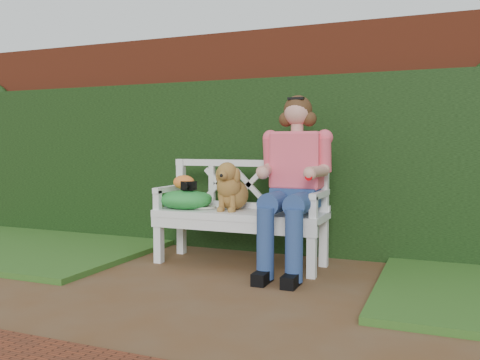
% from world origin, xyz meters
% --- Properties ---
extents(ground, '(60.00, 60.00, 0.00)m').
position_xyz_m(ground, '(0.00, 0.00, 0.00)').
color(ground, '#56331A').
extents(brick_wall, '(10.00, 0.30, 2.20)m').
position_xyz_m(brick_wall, '(0.00, 1.90, 1.10)').
color(brick_wall, maroon).
rests_on(brick_wall, ground).
extents(ivy_hedge, '(10.00, 0.18, 1.70)m').
position_xyz_m(ivy_hedge, '(0.00, 1.68, 0.85)').
color(ivy_hedge, '#1E3D15').
rests_on(ivy_hedge, ground).
extents(grass_left, '(2.60, 2.00, 0.05)m').
position_xyz_m(grass_left, '(-2.40, 0.90, 0.03)').
color(grass_left, '#356022').
rests_on(grass_left, ground).
extents(garden_bench, '(1.58, 0.61, 0.48)m').
position_xyz_m(garden_bench, '(-0.12, 1.04, 0.24)').
color(garden_bench, white).
rests_on(garden_bench, ground).
extents(seated_woman, '(0.78, 0.94, 1.48)m').
position_xyz_m(seated_woman, '(0.39, 1.02, 0.74)').
color(seated_woman, red).
rests_on(seated_woman, ground).
extents(dog, '(0.39, 0.46, 0.43)m').
position_xyz_m(dog, '(-0.20, 1.04, 0.70)').
color(dog, '#A27F46').
rests_on(dog, garden_bench).
extents(tennis_racket, '(0.59, 0.42, 0.03)m').
position_xyz_m(tennis_racket, '(-0.53, 1.06, 0.49)').
color(tennis_racket, silver).
rests_on(tennis_racket, garden_bench).
extents(green_bag, '(0.52, 0.42, 0.17)m').
position_xyz_m(green_bag, '(-0.63, 0.99, 0.57)').
color(green_bag, '#267B25').
rests_on(green_bag, garden_bench).
extents(camera_item, '(0.12, 0.09, 0.08)m').
position_xyz_m(camera_item, '(-0.59, 0.99, 0.69)').
color(camera_item, black).
rests_on(camera_item, green_bag).
extents(baseball_glove, '(0.24, 0.21, 0.13)m').
position_xyz_m(baseball_glove, '(-0.66, 1.02, 0.72)').
color(baseball_glove, orange).
rests_on(baseball_glove, green_bag).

